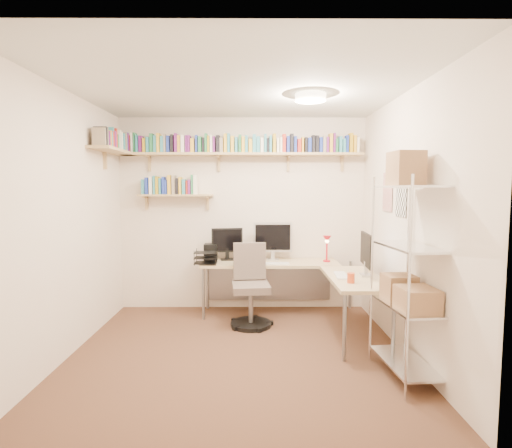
# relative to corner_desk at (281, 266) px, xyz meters

# --- Properties ---
(ground) EXTENTS (3.20, 3.20, 0.00)m
(ground) POSITION_rel_corner_desk_xyz_m (-0.47, -0.99, -0.66)
(ground) COLOR #4F2E21
(ground) RESTS_ON ground
(room_shell) EXTENTS (3.24, 3.04, 2.52)m
(room_shell) POSITION_rel_corner_desk_xyz_m (-0.47, -0.99, 0.89)
(room_shell) COLOR beige
(room_shell) RESTS_ON ground
(wall_shelves) EXTENTS (3.12, 1.09, 0.80)m
(wall_shelves) POSITION_rel_corner_desk_xyz_m (-0.88, 0.31, 1.37)
(wall_shelves) COLOR tan
(wall_shelves) RESTS_ON ground
(corner_desk) EXTENTS (2.05, 1.73, 1.15)m
(corner_desk) POSITION_rel_corner_desk_xyz_m (0.00, 0.00, 0.00)
(corner_desk) COLOR #D1B388
(corner_desk) RESTS_ON ground
(office_chair) EXTENTS (0.50, 0.50, 0.95)m
(office_chair) POSITION_rel_corner_desk_xyz_m (-0.36, -0.19, -0.26)
(office_chair) COLOR black
(office_chair) RESTS_ON ground
(wire_rack) EXTENTS (0.42, 0.76, 1.89)m
(wire_rack) POSITION_rel_corner_desk_xyz_m (0.94, -1.49, 0.39)
(wire_rack) COLOR silver
(wire_rack) RESTS_ON ground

